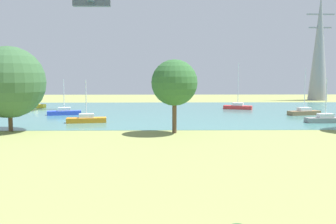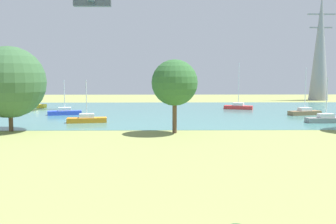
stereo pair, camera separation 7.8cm
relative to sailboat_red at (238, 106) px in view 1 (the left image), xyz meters
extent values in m
plane|color=#8C9351|center=(-13.84, -32.33, -0.47)|extent=(160.00, 160.00, 0.00)
cube|color=teal|center=(-13.84, -4.33, -0.46)|extent=(140.00, 40.00, 0.02)
cube|color=red|center=(0.00, 0.00, -0.15)|extent=(5.02, 3.03, 0.60)
cube|color=white|center=(0.00, 0.00, 0.40)|extent=(2.07, 1.64, 0.50)
cylinder|color=silver|center=(0.00, 0.00, 3.77)|extent=(0.10, 0.10, 7.26)
cube|color=yellow|center=(-36.49, 3.69, -0.15)|extent=(4.90, 1.86, 0.60)
cube|color=white|center=(-36.49, 3.69, 0.40)|extent=(1.88, 1.23, 0.50)
cylinder|color=silver|center=(-36.49, 3.69, 2.52)|extent=(0.10, 0.10, 4.74)
cube|color=orange|center=(-22.39, -17.73, -0.15)|extent=(4.98, 2.29, 0.60)
cube|color=white|center=(-22.39, -17.73, 0.40)|extent=(1.96, 1.39, 0.50)
cylinder|color=silver|center=(-22.39, -17.73, 2.47)|extent=(0.10, 0.10, 4.65)
cube|color=gray|center=(7.11, -18.19, -0.15)|extent=(4.85, 1.66, 0.60)
cube|color=white|center=(7.11, -18.19, 0.40)|extent=(1.84, 1.16, 0.50)
cylinder|color=silver|center=(7.11, -18.19, 2.62)|extent=(0.10, 0.10, 4.95)
cube|color=brown|center=(7.83, -9.46, -0.15)|extent=(5.02, 2.70, 0.60)
cube|color=white|center=(7.83, -9.46, 0.40)|extent=(2.02, 1.53, 0.50)
cylinder|color=silver|center=(7.83, -9.46, 3.31)|extent=(0.10, 0.10, 6.34)
cube|color=blue|center=(-27.41, -8.78, -0.15)|extent=(5.01, 2.52, 0.60)
cube|color=white|center=(-27.41, -8.78, 0.40)|extent=(2.00, 1.47, 0.50)
cylinder|color=silver|center=(-27.41, -8.78, 2.44)|extent=(0.10, 0.10, 4.59)
cylinder|color=brown|center=(-28.96, -24.50, 0.78)|extent=(0.44, 0.44, 2.51)
sphere|color=#376038|center=(-28.96, -24.50, 4.65)|extent=(7.45, 7.45, 7.45)
cylinder|color=brown|center=(-11.84, -26.14, 1.27)|extent=(0.44, 0.44, 3.48)
sphere|color=#306230|center=(-11.84, -26.14, 4.63)|extent=(4.64, 4.64, 4.64)
cone|color=gray|center=(23.40, 22.84, 11.83)|extent=(4.40, 4.40, 24.61)
cube|color=gray|center=(23.40, 22.84, 19.21)|extent=(6.40, 0.30, 0.30)
cube|color=gray|center=(23.40, 22.84, 16.21)|extent=(5.20, 0.30, 0.30)
cube|color=#4C5156|center=(-25.00, 1.90, 17.61)|extent=(6.41, 1.17, 1.10)
cube|color=#4C5156|center=(-25.00, 1.90, 17.81)|extent=(1.20, 8.41, 0.16)
camera|label=1|loc=(-13.19, -63.48, 5.40)|focal=39.84mm
camera|label=2|loc=(-13.11, -63.48, 5.40)|focal=39.84mm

